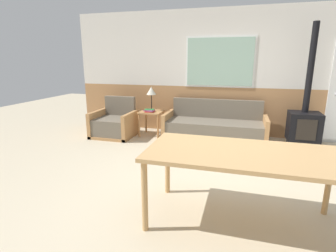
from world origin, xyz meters
TOP-DOWN VIEW (x-y plane):
  - ground_plane at (0.00, 0.00)m, footprint 16.00×16.00m
  - wall_back at (-0.01, 2.63)m, footprint 7.20×0.09m
  - couch at (-0.24, 2.09)m, footprint 2.09×0.80m
  - armchair at (-2.39, 1.77)m, footprint 0.87×0.79m
  - side_table at (-1.62, 2.05)m, footprint 0.49×0.49m
  - table_lamp at (-1.65, 2.13)m, footprint 0.21×0.21m
  - book_stack at (-1.63, 1.95)m, footprint 0.24×0.19m
  - dining_table at (0.33, -0.76)m, footprint 1.91×0.92m
  - wood_stove at (1.46, 2.16)m, footprint 0.57×0.50m

SIDE VIEW (x-z plane):
  - ground_plane at x=0.00m, z-range 0.00..0.00m
  - couch at x=-0.24m, z-range -0.16..0.65m
  - armchair at x=-2.39m, z-range -0.16..0.67m
  - side_table at x=-1.62m, z-range 0.17..0.72m
  - wood_stove at x=1.46m, z-range -0.64..1.67m
  - book_stack at x=-1.63m, z-range 0.54..0.60m
  - dining_table at x=0.33m, z-range 0.31..1.08m
  - table_lamp at x=-1.65m, z-range 0.69..1.22m
  - wall_back at x=-0.01m, z-range 0.01..2.71m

